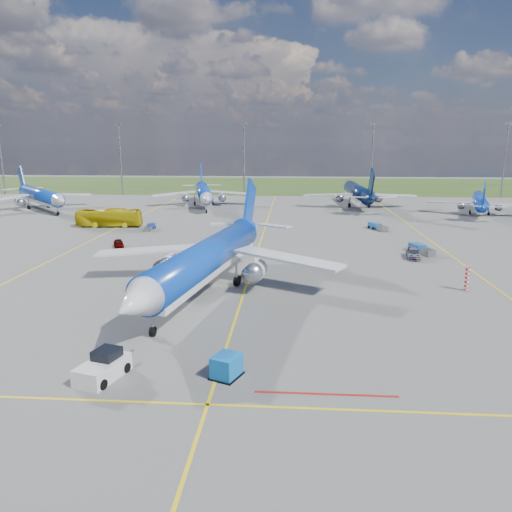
# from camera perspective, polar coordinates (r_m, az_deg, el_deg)

# --- Properties ---
(ground) EXTENTS (400.00, 400.00, 0.00)m
(ground) POSITION_cam_1_polar(r_m,az_deg,el_deg) (53.11, -1.95, -5.91)
(ground) COLOR #5D5D5A
(ground) RESTS_ON ground
(grass_strip) EXTENTS (400.00, 80.00, 0.01)m
(grass_strip) POSITION_cam_1_polar(r_m,az_deg,el_deg) (200.75, 2.61, 8.10)
(grass_strip) COLOR #2D4719
(grass_strip) RESTS_ON ground
(taxiway_lines) EXTENTS (60.25, 160.00, 0.02)m
(taxiway_lines) POSITION_cam_1_polar(r_m,az_deg,el_deg) (79.70, 0.27, 0.55)
(taxiway_lines) COLOR yellow
(taxiway_lines) RESTS_ON ground
(floodlight_masts) EXTENTS (202.20, 0.50, 22.70)m
(floodlight_masts) POSITION_cam_1_polar(r_m,az_deg,el_deg) (160.07, 5.90, 11.29)
(floodlight_masts) COLOR slate
(floodlight_masts) RESTS_ON ground
(warning_post) EXTENTS (0.50, 0.50, 3.00)m
(warning_post) POSITION_cam_1_polar(r_m,az_deg,el_deg) (63.47, 22.94, -2.38)
(warning_post) COLOR red
(warning_post) RESTS_ON ground
(bg_jet_nw) EXTENTS (48.32, 48.80, 10.22)m
(bg_jet_nw) POSITION_cam_1_polar(r_m,az_deg,el_deg) (139.90, -23.28, 4.90)
(bg_jet_nw) COLOR #0C3CB1
(bg_jet_nw) RESTS_ON ground
(bg_jet_nnw) EXTENTS (37.92, 45.08, 10.35)m
(bg_jet_nnw) POSITION_cam_1_polar(r_m,az_deg,el_deg) (135.66, -5.94, 5.67)
(bg_jet_nnw) COLOR #0C3CB1
(bg_jet_nnw) RESTS_ON ground
(bg_jet_n) EXTENTS (33.06, 42.57, 10.86)m
(bg_jet_n) POSITION_cam_1_polar(r_m,az_deg,el_deg) (138.32, 11.51, 5.62)
(bg_jet_n) COLOR #07183B
(bg_jet_n) RESTS_ON ground
(bg_jet_ne) EXTENTS (33.95, 39.08, 8.65)m
(bg_jet_ne) POSITION_cam_1_polar(r_m,az_deg,el_deg) (133.09, 24.09, 4.46)
(bg_jet_ne) COLOR #0C3CB1
(bg_jet_ne) RESTS_ON ground
(main_airliner) EXTENTS (40.83, 49.28, 11.53)m
(main_airliner) POSITION_cam_1_polar(r_m,az_deg,el_deg) (59.27, -5.50, -3.93)
(main_airliner) COLOR #0C3CB1
(main_airliner) RESTS_ON ground
(pushback_tug) EXTENTS (3.36, 6.18, 2.06)m
(pushback_tug) POSITION_cam_1_polar(r_m,az_deg,el_deg) (39.61, -17.03, -12.04)
(pushback_tug) COLOR silver
(pushback_tug) RESTS_ON ground
(uld_container) EXTENTS (2.39, 2.62, 1.70)m
(uld_container) POSITION_cam_1_polar(r_m,az_deg,el_deg) (38.11, -3.40, -12.45)
(uld_container) COLOR blue
(uld_container) RESTS_ON ground
(apron_bus) EXTENTS (13.35, 4.07, 3.66)m
(apron_bus) POSITION_cam_1_polar(r_m,az_deg,el_deg) (106.79, -16.44, 4.21)
(apron_bus) COLOR gold
(apron_bus) RESTS_ON ground
(service_car_a) EXTENTS (2.86, 4.08, 1.29)m
(service_car_a) POSITION_cam_1_polar(r_m,az_deg,el_deg) (85.87, -15.43, 1.42)
(service_car_a) COLOR #999999
(service_car_a) RESTS_ON ground
(service_car_b) EXTENTS (5.67, 3.56, 1.46)m
(service_car_b) POSITION_cam_1_polar(r_m,az_deg,el_deg) (84.86, -4.08, 1.79)
(service_car_b) COLOR #999999
(service_car_b) RESTS_ON ground
(service_car_c) EXTENTS (2.71, 5.15, 1.42)m
(service_car_c) POSITION_cam_1_polar(r_m,az_deg,el_deg) (78.45, 17.54, 0.26)
(service_car_c) COLOR #999999
(service_car_c) RESTS_ON ground
(baggage_tug_w) EXTENTS (3.13, 5.72, 1.24)m
(baggage_tug_w) POSITION_cam_1_polar(r_m,az_deg,el_deg) (82.62, 18.32, 0.74)
(baggage_tug_w) COLOR #195698
(baggage_tug_w) RESTS_ON ground
(baggage_tug_c) EXTENTS (1.54, 4.68, 1.03)m
(baggage_tug_c) POSITION_cam_1_polar(r_m,az_deg,el_deg) (101.58, -12.01, 3.26)
(baggage_tug_c) COLOR navy
(baggage_tug_c) RESTS_ON ground
(baggage_tug_e) EXTENTS (3.34, 5.65, 1.23)m
(baggage_tug_e) POSITION_cam_1_polar(r_m,az_deg,el_deg) (101.95, 13.70, 3.26)
(baggage_tug_e) COLOR #1A5DA1
(baggage_tug_e) RESTS_ON ground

